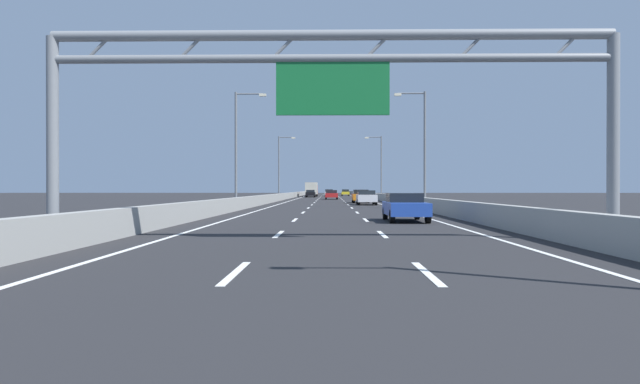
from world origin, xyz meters
The scene contains 52 objects.
ground_plane centered at (0.00, 100.00, 0.00)m, with size 260.00×260.00×0.00m, color #262628.
lane_dash_left_1 centered at (-1.80, 12.50, 0.01)m, with size 0.16×3.00×0.01m, color white.
lane_dash_left_2 centered at (-1.80, 21.50, 0.01)m, with size 0.16×3.00×0.01m, color white.
lane_dash_left_3 centered at (-1.80, 30.50, 0.01)m, with size 0.16×3.00×0.01m, color white.
lane_dash_left_4 centered at (-1.80, 39.50, 0.01)m, with size 0.16×3.00×0.01m, color white.
lane_dash_left_5 centered at (-1.80, 48.50, 0.01)m, with size 0.16×3.00×0.01m, color white.
lane_dash_left_6 centered at (-1.80, 57.50, 0.01)m, with size 0.16×3.00×0.01m, color white.
lane_dash_left_7 centered at (-1.80, 66.50, 0.01)m, with size 0.16×3.00×0.01m, color white.
lane_dash_left_8 centered at (-1.80, 75.50, 0.01)m, with size 0.16×3.00×0.01m, color white.
lane_dash_left_9 centered at (-1.80, 84.50, 0.01)m, with size 0.16×3.00×0.01m, color white.
lane_dash_left_10 centered at (-1.80, 93.50, 0.01)m, with size 0.16×3.00×0.01m, color white.
lane_dash_left_11 centered at (-1.80, 102.50, 0.01)m, with size 0.16×3.00×0.01m, color white.
lane_dash_left_12 centered at (-1.80, 111.50, 0.01)m, with size 0.16×3.00×0.01m, color white.
lane_dash_left_13 centered at (-1.80, 120.50, 0.01)m, with size 0.16×3.00×0.01m, color white.
lane_dash_left_14 centered at (-1.80, 129.50, 0.01)m, with size 0.16×3.00×0.01m, color white.
lane_dash_left_15 centered at (-1.80, 138.50, 0.01)m, with size 0.16×3.00×0.01m, color white.
lane_dash_left_16 centered at (-1.80, 147.50, 0.01)m, with size 0.16×3.00×0.01m, color white.
lane_dash_left_17 centered at (-1.80, 156.50, 0.01)m, with size 0.16×3.00×0.01m, color white.
lane_dash_right_1 centered at (1.80, 12.50, 0.01)m, with size 0.16×3.00×0.01m, color white.
lane_dash_right_2 centered at (1.80, 21.50, 0.01)m, with size 0.16×3.00×0.01m, color white.
lane_dash_right_3 centered at (1.80, 30.50, 0.01)m, with size 0.16×3.00×0.01m, color white.
lane_dash_right_4 centered at (1.80, 39.50, 0.01)m, with size 0.16×3.00×0.01m, color white.
lane_dash_right_5 centered at (1.80, 48.50, 0.01)m, with size 0.16×3.00×0.01m, color white.
lane_dash_right_6 centered at (1.80, 57.50, 0.01)m, with size 0.16×3.00×0.01m, color white.
lane_dash_right_7 centered at (1.80, 66.50, 0.01)m, with size 0.16×3.00×0.01m, color white.
lane_dash_right_8 centered at (1.80, 75.50, 0.01)m, with size 0.16×3.00×0.01m, color white.
lane_dash_right_9 centered at (1.80, 84.50, 0.01)m, with size 0.16×3.00×0.01m, color white.
lane_dash_right_10 centered at (1.80, 93.50, 0.01)m, with size 0.16×3.00×0.01m, color white.
lane_dash_right_11 centered at (1.80, 102.50, 0.01)m, with size 0.16×3.00×0.01m, color white.
lane_dash_right_12 centered at (1.80, 111.50, 0.01)m, with size 0.16×3.00×0.01m, color white.
lane_dash_right_13 centered at (1.80, 120.50, 0.01)m, with size 0.16×3.00×0.01m, color white.
lane_dash_right_14 centered at (1.80, 129.50, 0.01)m, with size 0.16×3.00×0.01m, color white.
lane_dash_right_15 centered at (1.80, 138.50, 0.01)m, with size 0.16×3.00×0.01m, color white.
lane_dash_right_16 centered at (1.80, 147.50, 0.01)m, with size 0.16×3.00×0.01m, color white.
lane_dash_right_17 centered at (1.80, 156.50, 0.01)m, with size 0.16×3.00×0.01m, color white.
edge_line_left centered at (-5.25, 88.00, 0.01)m, with size 0.16×176.00×0.01m, color white.
edge_line_right centered at (5.25, 88.00, 0.01)m, with size 0.16×176.00×0.01m, color white.
barrier_left centered at (-6.90, 110.00, 0.47)m, with size 0.45×220.00×0.95m.
barrier_right centered at (6.90, 110.00, 0.47)m, with size 0.45×220.00×0.95m.
sign_gantry centered at (0.01, 18.86, 4.87)m, with size 17.21×0.36×6.36m.
streetlamp_left_mid centered at (-7.47, 47.82, 5.40)m, with size 2.58×0.28×9.50m.
streetlamp_right_mid centered at (7.47, 47.82, 5.40)m, with size 2.58×0.28×9.50m.
streetlamp_left_far centered at (-7.47, 86.47, 5.40)m, with size 2.58×0.28×9.50m.
streetlamp_right_far centered at (7.47, 86.47, 5.40)m, with size 2.58×0.28×9.50m.
silver_car centered at (-0.19, 121.50, 0.76)m, with size 1.83×4.48×1.50m.
white_car centered at (3.61, 57.75, 0.75)m, with size 1.87×4.21×1.44m.
yellow_car centered at (3.57, 132.19, 0.75)m, with size 1.79×4.28×1.47m.
orange_car centered at (3.44, 65.42, 0.77)m, with size 1.82×4.16×1.50m.
blue_car centered at (3.66, 29.53, 0.72)m, with size 1.86×4.35×1.38m.
red_car centered at (0.24, 87.62, 0.73)m, with size 1.88×4.65×1.41m.
black_car centered at (-3.66, 107.85, 0.73)m, with size 1.76×4.34×1.40m.
box_truck centered at (-3.83, 119.58, 1.61)m, with size 2.39×8.87×2.92m.
Camera 1 is at (-0.02, 1.95, 1.58)m, focal length 31.62 mm.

